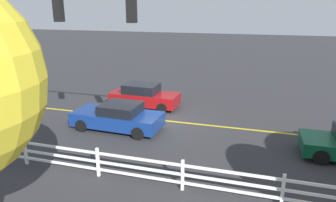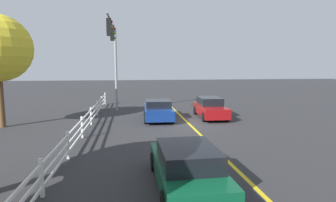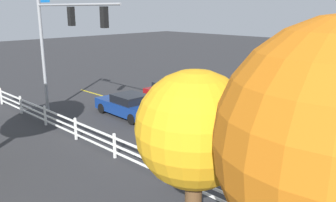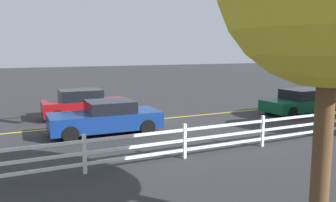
% 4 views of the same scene
% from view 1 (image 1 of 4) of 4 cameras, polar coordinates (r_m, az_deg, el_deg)
% --- Properties ---
extents(ground_plane, '(120.00, 120.00, 0.00)m').
position_cam_1_polar(ground_plane, '(17.45, -1.85, -3.53)').
color(ground_plane, '#2D2D30').
extents(lane_center_stripe, '(28.00, 0.16, 0.01)m').
position_cam_1_polar(lane_center_stripe, '(16.70, 11.34, -4.82)').
color(lane_center_stripe, gold).
rests_on(lane_center_stripe, ground_plane).
extents(signal_assembly, '(8.05, 0.38, 7.08)m').
position_cam_1_polar(signal_assembly, '(13.63, -23.09, 11.04)').
color(signal_assembly, gray).
rests_on(signal_assembly, ground_plane).
extents(car_0, '(4.69, 2.16, 1.39)m').
position_cam_1_polar(car_0, '(16.16, -9.20, -2.92)').
color(car_0, navy).
rests_on(car_0, ground_plane).
extents(car_2, '(4.34, 1.95, 1.49)m').
position_cam_1_polar(car_2, '(19.55, -4.47, 0.92)').
color(car_2, maroon).
rests_on(car_2, ground_plane).
extents(white_rail_fence, '(26.10, 0.10, 1.15)m').
position_cam_1_polar(white_rail_fence, '(10.90, 2.71, -13.39)').
color(white_rail_fence, white).
rests_on(white_rail_fence, ground_plane).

